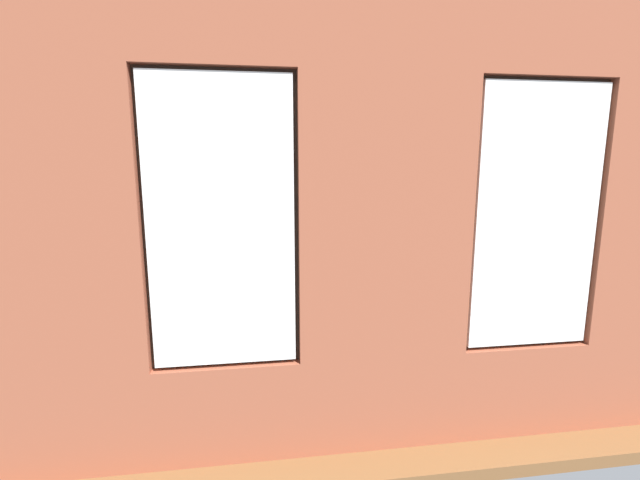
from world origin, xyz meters
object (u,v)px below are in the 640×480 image
Objects in this scene: cup_ceramic at (323,275)px; remote_silver at (303,284)px; table_plant_small at (259,278)px; media_console at (100,301)px; potted_plant_near_tv at (120,294)px; remote_black at (279,280)px; potted_plant_corner_near_left at (450,244)px; tv_flatscreen at (96,253)px; potted_plant_beside_window_right at (139,366)px; papasan_chair at (309,260)px; couch_by_window at (278,369)px; couch_left at (508,288)px; potted_plant_foreground_right at (152,234)px; potted_plant_by_left_couch at (442,263)px; potted_plant_mid_room_small at (351,273)px; coffee_table at (294,286)px; candle_jar at (294,279)px; potted_plant_between_couches at (428,308)px.

cup_ceramic reaches higher than remote_silver.
media_console is at bearing -6.60° from table_plant_small.
potted_plant_near_tv is at bearing 23.12° from table_plant_small.
remote_black is 0.15× the size of potted_plant_corner_near_left.
tv_flatscreen reaches higher than potted_plant_beside_window_right.
table_plant_small is at bearing 62.71° from papasan_chair.
papasan_chair is (-0.27, -1.68, -0.04)m from remote_silver.
couch_left is (-3.40, -2.00, -0.00)m from couch_by_window.
potted_plant_by_left_couch is at bearing 171.02° from potted_plant_foreground_right.
remote_silver is 0.18× the size of potted_plant_near_tv.
couch_left is 5.81m from potted_plant_foreground_right.
media_console is at bearing 45.70° from remote_silver.
media_console is (3.04, 0.04, -0.23)m from cup_ceramic.
tv_flatscreen is at bearing 17.33° from potted_plant_corner_near_left.
potted_plant_beside_window_right is 1.30× the size of potted_plant_by_left_couch.
remote_black is 0.18× the size of potted_plant_near_tv.
potted_plant_near_tv is at bearing 29.55° from potted_plant_mid_room_small.
coffee_table is 2.70× the size of potted_plant_by_left_couch.
couch_left is 3.08m from coffee_table.
papasan_chair is 0.89m from potted_plant_mid_room_small.
cup_ceramic is 0.47m from candle_jar.
potted_plant_between_couches is at bearing -177.91° from couch_by_window.
potted_plant_between_couches is at bearing 62.51° from potted_plant_corner_near_left.
remote_silver reaches higher than potted_plant_mid_room_small.
coffee_table is 1.41× the size of potted_plant_corner_near_left.
potted_plant_between_couches reaches higher than remote_silver.
media_console is 1.59× the size of potted_plant_by_left_couch.
couch_by_window and couch_left have the same top height.
table_plant_small is 2.46m from potted_plant_beside_window_right.
cup_ceramic is at bearing -76.03° from potted_plant_between_couches.
candle_jar is 2.79m from potted_plant_beside_window_right.
tv_flatscreen is at bearing -2.55° from coffee_table.
potted_plant_beside_window_right is at bearing 114.77° from tv_flatscreen.
potted_plant_corner_near_left reaches higher than media_console.
potted_plant_mid_room_small is (-1.03, -0.94, -0.10)m from coffee_table.
remote_black is 0.16× the size of tv_flatscreen.
potted_plant_foreground_right is at bearing 11.24° from remote_silver.
candle_jar is 0.25× the size of potted_plant_mid_room_small.
couch_by_window is 2.31m from coffee_table.
papasan_chair is at bearing -154.44° from tv_flatscreen.
potted_plant_by_left_couch is at bearing -169.56° from tv_flatscreen.
remote_black is at bearing 140.05° from potted_plant_foreground_right.
potted_plant_by_left_couch is 1.33× the size of potted_plant_mid_room_small.
potted_plant_corner_near_left reaches higher than remote_silver.
candle_jar is 0.10× the size of tv_flatscreen.
couch_left is 1.43m from potted_plant_by_left_couch.
candle_jar reaches higher than remote_black.
tv_flatscreen is at bearing 45.64° from remote_silver.
potted_plant_foreground_right reaches higher than couch_left.
table_plant_small is at bearing -67.84° from remote_black.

